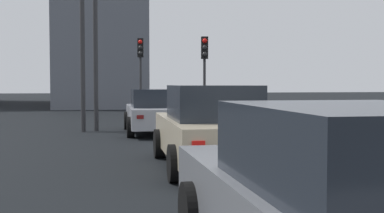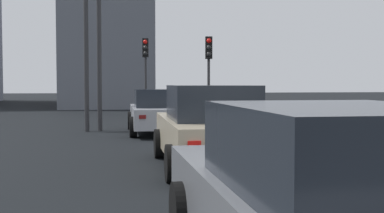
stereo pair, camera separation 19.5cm
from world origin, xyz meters
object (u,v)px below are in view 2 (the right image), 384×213
object	(u,v)px
car_grey_third	(331,207)
traffic_light_near_right	(145,61)
car_silver_lead	(158,112)
car_beige_second	(210,129)
traffic_light_far_left	(101,65)
traffic_light_near_left	(209,61)
street_lamp_far	(99,17)

from	to	relation	value
car_grey_third	traffic_light_near_right	distance (m)	20.10
car_silver_lead	car_beige_second	world-z (taller)	car_beige_second
traffic_light_far_left	traffic_light_near_left	bearing A→B (deg)	21.33
car_beige_second	car_grey_third	bearing A→B (deg)	178.34
car_beige_second	car_silver_lead	bearing A→B (deg)	3.97
car_beige_second	traffic_light_far_left	size ratio (longest dim) A/B	1.13
car_silver_lead	traffic_light_near_left	size ratio (longest dim) A/B	1.22
car_grey_third	traffic_light_near_right	xyz separation A→B (m)	(20.00, -0.10, 2.02)
car_grey_third	car_silver_lead	bearing A→B (deg)	0.25
car_silver_lead	traffic_light_near_left	bearing A→B (deg)	-35.16
traffic_light_far_left	car_silver_lead	bearing A→B (deg)	8.76
car_silver_lead	traffic_light_far_left	bearing A→B (deg)	8.81
traffic_light_near_left	traffic_light_near_right	xyz separation A→B (m)	(3.93, 2.28, 0.18)
car_silver_lead	traffic_light_far_left	xyz separation A→B (m)	(15.39, 2.10, 2.11)
traffic_light_near_right	street_lamp_far	distance (m)	6.63
car_silver_lead	traffic_light_near_left	distance (m)	4.46
traffic_light_far_left	street_lamp_far	size ratio (longest dim) A/B	0.59
traffic_light_far_left	street_lamp_far	bearing A→B (deg)	1.64
traffic_light_near_left	traffic_light_far_left	world-z (taller)	traffic_light_far_left
car_silver_lead	traffic_light_far_left	distance (m)	15.67
car_beige_second	traffic_light_near_right	bearing A→B (deg)	2.16
car_beige_second	traffic_light_far_left	distance (m)	22.51
car_beige_second	traffic_light_far_left	world-z (taller)	traffic_light_far_left
car_silver_lead	car_grey_third	world-z (taller)	car_grey_third
car_silver_lead	traffic_light_near_right	distance (m)	7.48
car_beige_second	traffic_light_near_left	world-z (taller)	traffic_light_near_left
car_beige_second	street_lamp_far	distance (m)	8.81
traffic_light_near_left	traffic_light_far_left	size ratio (longest dim) A/B	0.91
car_grey_third	traffic_light_near_right	world-z (taller)	traffic_light_near_right
traffic_light_near_left	street_lamp_far	bearing A→B (deg)	-54.46
car_beige_second	street_lamp_far	world-z (taller)	street_lamp_far
traffic_light_near_right	traffic_light_far_left	world-z (taller)	traffic_light_far_left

